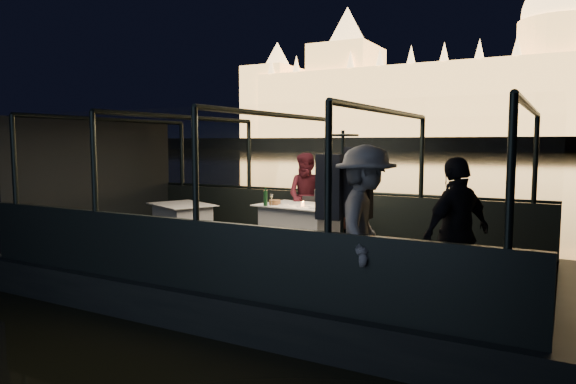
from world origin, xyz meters
The scene contains 29 objects.
river_water centered at (0.00, 80.00, 0.00)m, with size 500.00×500.00×0.00m, color black.
boat_hull centered at (0.00, 0.00, 0.00)m, with size 8.60×4.40×1.00m, color black.
boat_deck centered at (0.00, 0.00, 0.48)m, with size 8.00×4.00×0.04m, color black.
gunwale_port centered at (0.00, 2.00, 0.95)m, with size 8.00×0.08×0.90m, color black.
gunwale_starboard centered at (0.00, -2.00, 0.95)m, with size 8.00×0.08×0.90m, color black.
cabin_glass_port centered at (0.00, 2.00, 2.10)m, with size 8.00×0.02×1.40m, color #99B2B2, non-canonical shape.
cabin_glass_starboard centered at (0.00, -2.00, 2.10)m, with size 8.00×0.02×1.40m, color #99B2B2, non-canonical shape.
cabin_roof_glass centered at (0.00, 0.00, 2.80)m, with size 8.00×4.00×0.02m, color #99B2B2, non-canonical shape.
end_wall_fore centered at (-4.00, 0.00, 1.65)m, with size 0.02×4.00×2.30m, color black, non-canonical shape.
end_wall_aft centered at (4.00, 0.00, 1.65)m, with size 0.02×4.00×2.30m, color black, non-canonical shape.
canopy_ribs centered at (0.00, 0.00, 1.65)m, with size 8.00×4.00×2.30m, color black, non-canonical shape.
embankment centered at (0.00, 210.00, 1.00)m, with size 400.00×140.00×6.00m, color #423D33.
parliament_building centered at (0.00, 175.00, 29.00)m, with size 220.00×32.00×60.00m, color #F2D18C, non-canonical shape.
dining_table_central centered at (-0.09, 1.02, 0.89)m, with size 1.45×1.05×0.77m, color white.
dining_table_aft centered at (-2.50, 0.68, 0.89)m, with size 1.28×0.93×0.68m, color white.
chair_port_left centered at (-0.15, 1.47, 0.95)m, with size 0.40×0.40×0.85m, color black.
chair_port_right centered at (0.12, 1.47, 0.95)m, with size 0.46×0.46×0.98m, color black.
coat_stand centered at (1.71, -1.38, 1.40)m, with size 0.56×0.45×2.01m, color black, non-canonical shape.
person_woman_coral centered at (0.29, 1.74, 1.25)m, with size 0.55×0.37×1.53m, color #EE7956.
person_man_maroon centered at (-0.31, 1.74, 1.25)m, with size 0.80×0.62×1.67m, color #3C1019.
passenger_stripe centered at (2.05, -1.54, 1.35)m, with size 1.20×0.67×1.85m, color white.
passenger_dark centered at (3.00, -1.17, 1.35)m, with size 1.01×0.42×1.72m, color black.
wine_bottle centered at (-0.56, 0.60, 1.42)m, with size 0.07×0.07×0.33m, color #133419.
bread_basket centered at (-0.51, 0.84, 1.31)m, with size 0.21×0.21×0.09m, color brown.
amber_candle centered at (0.05, 0.84, 1.31)m, with size 0.06×0.06×0.08m, color #FA883E.
plate_near centered at (0.34, 0.72, 1.27)m, with size 0.23×0.23×0.01m, color white.
plate_far centered at (-0.38, 0.91, 1.27)m, with size 0.23×0.23×0.01m, color white.
wine_glass_white centered at (-0.47, 0.67, 1.36)m, with size 0.07×0.07×0.20m, color white, non-canonical shape.
wine_glass_red centered at (0.26, 0.98, 1.36)m, with size 0.06×0.06×0.18m, color silver, non-canonical shape.
Camera 1 is at (4.04, -7.02, 2.36)m, focal length 32.00 mm.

